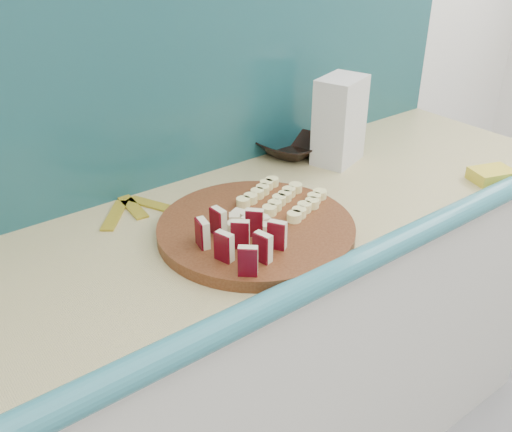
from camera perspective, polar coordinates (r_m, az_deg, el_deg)
The scene contains 10 objects.
kitchen_counter at distance 1.60m, azimuth -4.17°, elevation -15.75°, with size 2.20×0.63×0.91m.
backsplash at distance 1.45m, azimuth -11.69°, elevation 11.63°, with size 2.20×0.02×0.50m, color teal.
cutting_board at distance 1.30m, azimuth 0.00°, elevation -1.31°, with size 0.45×0.45×0.03m, color #46200F.
apple_wedges at distance 1.18m, azimuth -1.55°, elevation -2.15°, with size 0.15×0.20×0.06m.
apple_chunks at distance 1.27m, azimuth -0.70°, elevation -0.87°, with size 0.07×0.07×0.02m.
banana_slices at distance 1.38m, azimuth 2.70°, elevation 1.77°, with size 0.21×0.21×0.02m.
brown_bowl at distance 1.72m, azimuth 3.53°, elevation 6.94°, with size 0.20×0.20×0.05m, color black.
flour_bag at distance 1.65m, azimuth 8.35°, elevation 9.42°, with size 0.14×0.10×0.25m, color silver.
sponge at distance 1.68m, azimuth 22.49°, elevation 3.81°, with size 0.11×0.08×0.03m, color #F8E941.
banana_peel at distance 1.44m, azimuth -12.15°, elevation 0.73°, with size 0.20×0.17×0.01m.
Camera 1 is at (-0.50, 0.54, 1.58)m, focal length 40.00 mm.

